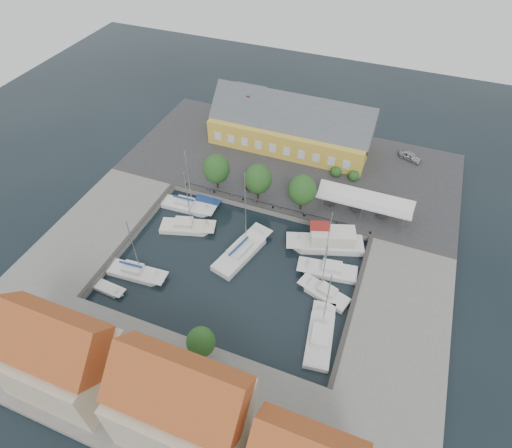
{
  "coord_description": "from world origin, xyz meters",
  "views": [
    {
      "loc": [
        16.22,
        -35.49,
        45.74
      ],
      "look_at": [
        0.0,
        6.0,
        1.5
      ],
      "focal_mm": 30.0,
      "sensor_mm": 36.0,
      "label": 1
    }
  ],
  "objects_px": {
    "center_sailboat": "(242,252)",
    "east_boat_b": "(325,294)",
    "car_silver": "(410,156)",
    "car_red": "(255,180)",
    "launch_sw": "(110,290)",
    "tent_canopy": "(365,200)",
    "west_boat_b": "(187,227)",
    "west_boat_d": "(136,273)",
    "launch_nw": "(207,202)",
    "warehouse": "(288,126)",
    "trawler": "(328,242)",
    "east_boat_c": "(320,337)",
    "east_boat_a": "(329,271)",
    "west_boat_a": "(188,207)"
  },
  "relations": [
    {
      "from": "east_boat_c",
      "to": "launch_sw",
      "type": "bearing_deg",
      "value": -173.41
    },
    {
      "from": "trawler",
      "to": "center_sailboat",
      "type": "bearing_deg",
      "value": -152.34
    },
    {
      "from": "west_boat_d",
      "to": "east_boat_a",
      "type": "bearing_deg",
      "value": 22.18
    },
    {
      "from": "trawler",
      "to": "car_red",
      "type": "bearing_deg",
      "value": 150.1
    },
    {
      "from": "tent_canopy",
      "to": "launch_nw",
      "type": "bearing_deg",
      "value": -167.09
    },
    {
      "from": "warehouse",
      "to": "east_boat_b",
      "type": "distance_m",
      "value": 33.82
    },
    {
      "from": "west_boat_b",
      "to": "launch_sw",
      "type": "height_order",
      "value": "west_boat_b"
    },
    {
      "from": "tent_canopy",
      "to": "east_boat_b",
      "type": "distance_m",
      "value": 16.52
    },
    {
      "from": "car_silver",
      "to": "trawler",
      "type": "xyz_separation_m",
      "value": [
        -8.33,
        -24.39,
        -0.67
      ]
    },
    {
      "from": "car_silver",
      "to": "launch_sw",
      "type": "height_order",
      "value": "car_silver"
    },
    {
      "from": "east_boat_b",
      "to": "car_red",
      "type": "bearing_deg",
      "value": 134.21
    },
    {
      "from": "east_boat_b",
      "to": "west_boat_d",
      "type": "height_order",
      "value": "west_boat_d"
    },
    {
      "from": "car_silver",
      "to": "west_boat_a",
      "type": "relative_size",
      "value": 0.35
    },
    {
      "from": "car_red",
      "to": "east_boat_a",
      "type": "relative_size",
      "value": 0.37
    },
    {
      "from": "west_boat_b",
      "to": "launch_nw",
      "type": "distance_m",
      "value": 6.39
    },
    {
      "from": "east_boat_a",
      "to": "west_boat_d",
      "type": "distance_m",
      "value": 26.09
    },
    {
      "from": "west_boat_d",
      "to": "east_boat_c",
      "type": "bearing_deg",
      "value": -0.76
    },
    {
      "from": "car_silver",
      "to": "car_red",
      "type": "xyz_separation_m",
      "value": [
        -22.83,
        -16.06,
        0.01
      ]
    },
    {
      "from": "car_silver",
      "to": "launch_nw",
      "type": "bearing_deg",
      "value": 151.09
    },
    {
      "from": "east_boat_a",
      "to": "west_boat_b",
      "type": "xyz_separation_m",
      "value": [
        -21.97,
        0.42,
        -0.0
      ]
    },
    {
      "from": "center_sailboat",
      "to": "trawler",
      "type": "relative_size",
      "value": 1.26
    },
    {
      "from": "launch_sw",
      "to": "launch_nw",
      "type": "distance_m",
      "value": 20.63
    },
    {
      "from": "trawler",
      "to": "west_boat_b",
      "type": "bearing_deg",
      "value": -168.64
    },
    {
      "from": "warehouse",
      "to": "west_boat_d",
      "type": "xyz_separation_m",
      "value": [
        -9.5,
        -35.92,
        -4.16
      ]
    },
    {
      "from": "east_boat_c",
      "to": "west_boat_b",
      "type": "distance_m",
      "value": 25.81
    },
    {
      "from": "car_red",
      "to": "center_sailboat",
      "type": "height_order",
      "value": "center_sailboat"
    },
    {
      "from": "east_boat_c",
      "to": "launch_nw",
      "type": "height_order",
      "value": "east_boat_c"
    },
    {
      "from": "tent_canopy",
      "to": "trawler",
      "type": "distance_m",
      "value": 8.74
    },
    {
      "from": "trawler",
      "to": "east_boat_a",
      "type": "xyz_separation_m",
      "value": [
        1.35,
        -4.56,
        -0.75
      ]
    },
    {
      "from": "west_boat_d",
      "to": "warehouse",
      "type": "bearing_deg",
      "value": 75.19
    },
    {
      "from": "west_boat_a",
      "to": "launch_nw",
      "type": "height_order",
      "value": "west_boat_a"
    },
    {
      "from": "east_boat_c",
      "to": "launch_nw",
      "type": "xyz_separation_m",
      "value": [
        -23.26,
        16.99,
        -0.17
      ]
    },
    {
      "from": "car_red",
      "to": "launch_sw",
      "type": "height_order",
      "value": "car_red"
    },
    {
      "from": "warehouse",
      "to": "launch_nw",
      "type": "xyz_separation_m",
      "value": [
        -7.04,
        -19.28,
        -4.34
      ]
    },
    {
      "from": "launch_sw",
      "to": "west_boat_d",
      "type": "bearing_deg",
      "value": 62.23
    },
    {
      "from": "car_silver",
      "to": "east_boat_b",
      "type": "distance_m",
      "value": 33.5
    },
    {
      "from": "west_boat_d",
      "to": "launch_nw",
      "type": "xyz_separation_m",
      "value": [
        2.45,
        16.65,
        -0.18
      ]
    },
    {
      "from": "launch_sw",
      "to": "launch_nw",
      "type": "height_order",
      "value": "launch_sw"
    },
    {
      "from": "center_sailboat",
      "to": "launch_nw",
      "type": "relative_size",
      "value": 3.3
    },
    {
      "from": "east_boat_a",
      "to": "launch_sw",
      "type": "height_order",
      "value": "east_boat_a"
    },
    {
      "from": "east_boat_b",
      "to": "west_boat_a",
      "type": "bearing_deg",
      "value": 161.01
    },
    {
      "from": "center_sailboat",
      "to": "east_boat_b",
      "type": "distance_m",
      "value": 13.08
    },
    {
      "from": "tent_canopy",
      "to": "launch_nw",
      "type": "height_order",
      "value": "tent_canopy"
    },
    {
      "from": "car_silver",
      "to": "launch_sw",
      "type": "bearing_deg",
      "value": 165.47
    },
    {
      "from": "warehouse",
      "to": "trawler",
      "type": "xyz_separation_m",
      "value": [
        13.31,
        -21.51,
        -3.41
      ]
    },
    {
      "from": "trawler",
      "to": "east_boat_c",
      "type": "relative_size",
      "value": 0.99
    },
    {
      "from": "car_silver",
      "to": "launch_nw",
      "type": "xyz_separation_m",
      "value": [
        -28.69,
        -22.16,
        -1.6
      ]
    },
    {
      "from": "car_red",
      "to": "east_boat_c",
      "type": "distance_m",
      "value": 28.95
    },
    {
      "from": "west_boat_d",
      "to": "launch_nw",
      "type": "height_order",
      "value": "west_boat_d"
    },
    {
      "from": "car_red",
      "to": "car_silver",
      "type": "bearing_deg",
      "value": 44.73
    }
  ]
}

